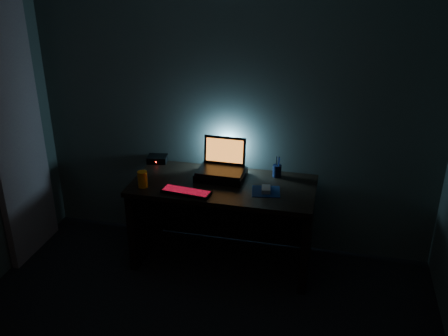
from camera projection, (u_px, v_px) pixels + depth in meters
The scene contains 11 objects.
room at pixel (147, 232), 2.44m from camera, with size 3.50×4.00×2.50m.
desk at pixel (225, 208), 4.23m from camera, with size 1.50×0.70×0.75m.
curtain at pixel (16, 129), 4.10m from camera, with size 0.06×0.65×2.30m, color #B2A18E.
riser at pixel (221, 175), 4.17m from camera, with size 0.40×0.30×0.06m, color black.
laptop at pixel (222, 162), 4.18m from camera, with size 0.38×0.29×0.26m.
keyboard at pixel (186, 192), 3.92m from camera, with size 0.40×0.17×0.02m.
mousepad at pixel (266, 191), 3.95m from camera, with size 0.22×0.20×0.00m, color #0B2152.
mouse at pixel (266, 189), 3.94m from camera, with size 0.07×0.11×0.03m, color gray.
pen_cup at pixel (277, 171), 4.19m from camera, with size 0.07×0.07×0.10m, color black.
juice_glass at pixel (143, 179), 4.00m from camera, with size 0.08×0.08×0.13m, color orange.
router at pixel (157, 159), 4.48m from camera, with size 0.19×0.16×0.06m.
Camera 1 is at (0.85, -1.96, 2.53)m, focal length 40.00 mm.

